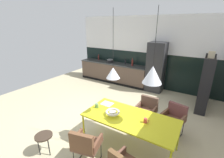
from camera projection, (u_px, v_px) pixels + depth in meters
name	position (u px, v px, depth m)	size (l,w,h in m)	color
ground_plane	(102.00, 119.00, 4.49)	(8.47, 8.47, 0.00)	tan
back_wall_splashback_dark	(144.00, 69.00, 6.80)	(6.35, 0.12, 1.46)	black
back_wall_panel_upper	(147.00, 34.00, 6.31)	(6.35, 0.12, 1.46)	white
kitchen_counter	(113.00, 72.00, 7.30)	(3.32, 0.63, 0.90)	brown
refrigerator_column	(156.00, 67.00, 6.13)	(0.65, 0.60, 1.95)	#232326
dining_table	(130.00, 119.00, 3.29)	(1.96, 0.93, 0.74)	gold
armchair_head_of_table	(147.00, 107.00, 4.11)	(0.50, 0.48, 0.78)	brown
armchair_by_stool	(175.00, 116.00, 3.76)	(0.58, 0.57, 0.77)	brown
armchair_facing_counter	(85.00, 143.00, 2.86)	(0.57, 0.57, 0.81)	brown
fruit_bowl	(113.00, 112.00, 3.35)	(0.32, 0.32, 0.09)	silver
open_book	(107.00, 104.00, 3.81)	(0.27, 0.23, 0.02)	white
mug_dark_espresso	(145.00, 121.00, 3.08)	(0.12, 0.07, 0.10)	#B23D33
mug_tall_blue	(97.00, 106.00, 3.63)	(0.12, 0.08, 0.10)	#5B8456
cooking_pot	(110.00, 61.00, 7.26)	(0.28, 0.28, 0.16)	black
bottle_oil_tall	(125.00, 62.00, 6.95)	(0.06, 0.06, 0.26)	black
bottle_spice_small	(99.00, 58.00, 7.74)	(0.06, 0.06, 0.28)	maroon
bottle_wine_green	(132.00, 63.00, 6.63)	(0.08, 0.08, 0.32)	maroon
side_stool	(44.00, 137.00, 3.18)	(0.35, 0.35, 0.45)	#382B21
open_shelf_unit	(206.00, 82.00, 4.78)	(0.30, 1.03, 1.83)	black
pendant_lamp_over_table_near	(113.00, 73.00, 3.12)	(0.28, 0.28, 1.31)	black
pendant_lamp_over_table_far	(152.00, 75.00, 2.74)	(0.35, 0.35, 1.28)	black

